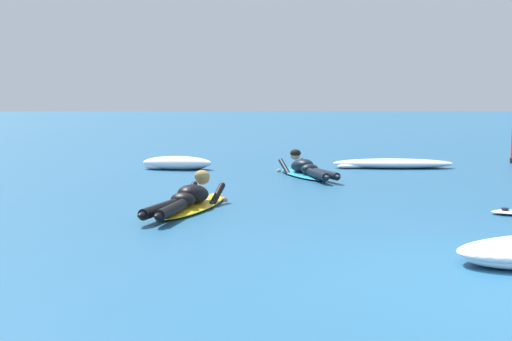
{
  "coord_description": "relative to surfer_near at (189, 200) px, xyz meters",
  "views": [
    {
      "loc": [
        -1.98,
        -5.2,
        1.51
      ],
      "look_at": [
        -1.85,
        6.0,
        0.28
      ],
      "focal_mm": 46.26,
      "sensor_mm": 36.0,
      "label": 1
    }
  ],
  "objects": [
    {
      "name": "ground_plane",
      "position": [
        2.79,
        6.36,
        -0.14
      ],
      "size": [
        120.0,
        120.0,
        0.0
      ],
      "primitive_type": "plane",
      "color": "#235B84"
    },
    {
      "name": "surfer_far",
      "position": [
        1.9,
        3.79,
        0.0
      ],
      "size": [
        1.1,
        2.51,
        0.54
      ],
      "color": "#2DB2D1",
      "rests_on": "ground"
    },
    {
      "name": "surfer_near",
      "position": [
        0.0,
        0.0,
        0.0
      ],
      "size": [
        1.12,
        2.53,
        0.55
      ],
      "color": "yellow",
      "rests_on": "ground"
    },
    {
      "name": "whitewater_mid_right",
      "position": [
        3.94,
        5.32,
        -0.04
      ],
      "size": [
        2.62,
        0.79,
        0.2
      ],
      "color": "white",
      "rests_on": "ground"
    },
    {
      "name": "whitewater_back",
      "position": [
        -0.71,
        5.1,
        -0.0
      ],
      "size": [
        1.58,
        0.86,
        0.28
      ],
      "color": "white",
      "rests_on": "ground"
    }
  ]
}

